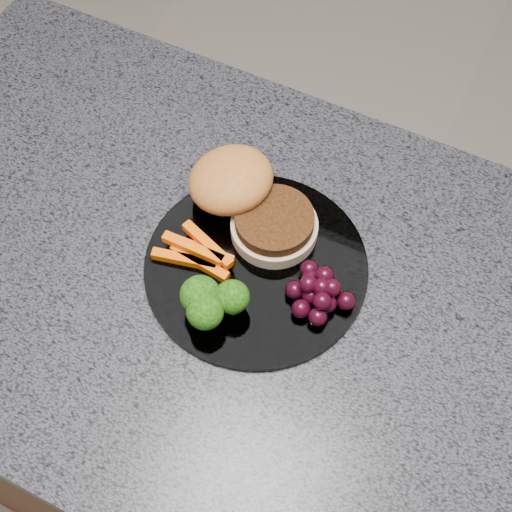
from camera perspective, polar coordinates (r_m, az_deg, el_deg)
The scene contains 7 objects.
island_cabinet at distance 1.24m, azimuth 2.49°, elevation -13.97°, with size 1.20×0.60×0.86m, color #55311D.
countertop at distance 0.82m, azimuth 3.67°, elevation -4.97°, with size 1.20×0.60×0.04m, color #43434C.
plate at distance 0.83m, azimuth 0.00°, elevation -0.81°, with size 0.26×0.26×0.01m, color white.
burger at distance 0.85m, azimuth -0.80°, elevation 4.68°, with size 0.18×0.13×0.06m.
carrot_sticks at distance 0.82m, azimuth -4.69°, elevation 0.24°, with size 0.10×0.06×0.02m.
broccoli at distance 0.77m, azimuth -3.67°, elevation -3.63°, with size 0.07×0.07×0.05m.
grape_bunch at distance 0.79m, azimuth 5.01°, elevation -2.87°, with size 0.08×0.07×0.04m.
Camera 1 is at (0.11, -0.34, 1.62)m, focal length 50.00 mm.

